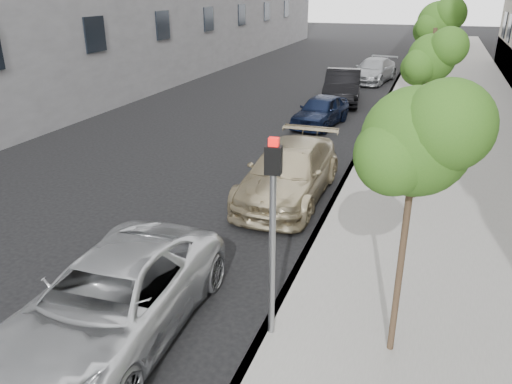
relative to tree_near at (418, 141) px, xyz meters
The scene contains 12 objects.
ground 5.02m from the tree_near, 155.05° to the right, with size 160.00×160.00×0.00m, color black.
sidewalk 22.79m from the tree_near, 87.27° to the left, with size 6.40×72.00×0.14m, color gray.
curb 22.86m from the tree_near, 95.21° to the left, with size 0.15×72.00×0.14m, color #9E9B93.
tree_near is the anchor object (origin of this frame).
tree_mid 6.51m from the tree_near, 90.00° to the left, with size 1.54×1.34×4.44m.
tree_far 13.02m from the tree_near, 90.00° to the left, with size 1.77×1.57×5.00m.
signal_pole 2.35m from the tree_near, behind, with size 0.26×0.20×3.32m.
minivan 5.33m from the tree_near, 166.60° to the right, with size 2.32×5.02×1.40m, color silver.
suv 7.17m from the tree_near, 120.28° to the left, with size 2.05×5.05×1.47m, color tan.
sedan_blue 14.52m from the tree_near, 107.20° to the left, with size 1.50×3.74×1.27m, color black.
sedan_black 19.16m from the tree_near, 102.78° to the left, with size 1.70×4.87×1.61m, color black.
sedan_rear 25.36m from the tree_near, 97.90° to the left, with size 1.96×4.82×1.40m, color gray.
Camera 1 is at (3.32, -5.19, 5.42)m, focal length 35.00 mm.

